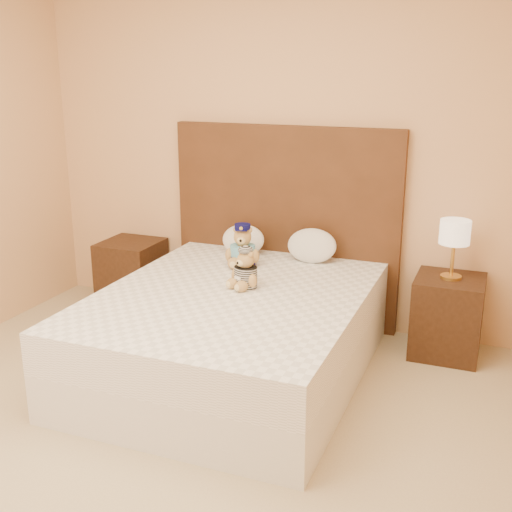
# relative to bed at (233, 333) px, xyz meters

# --- Properties ---
(ground) EXTENTS (4.00, 4.50, 0.00)m
(ground) POSITION_rel_bed_xyz_m (0.00, -1.20, -0.28)
(ground) COLOR #C0AE89
(ground) RESTS_ON ground
(room_walls) EXTENTS (4.04, 4.52, 2.72)m
(room_walls) POSITION_rel_bed_xyz_m (0.00, -0.74, 1.53)
(room_walls) COLOR tan
(room_walls) RESTS_ON ground
(bed) EXTENTS (1.60, 2.00, 0.55)m
(bed) POSITION_rel_bed_xyz_m (0.00, 0.00, 0.00)
(bed) COLOR white
(bed) RESTS_ON ground
(headboard) EXTENTS (1.75, 0.08, 1.50)m
(headboard) POSITION_rel_bed_xyz_m (0.00, 1.01, 0.47)
(headboard) COLOR #4F2C17
(headboard) RESTS_ON ground
(nightstand_left) EXTENTS (0.45, 0.45, 0.55)m
(nightstand_left) POSITION_rel_bed_xyz_m (-1.25, 0.80, -0.00)
(nightstand_left) COLOR #3B2112
(nightstand_left) RESTS_ON ground
(nightstand_right) EXTENTS (0.45, 0.45, 0.55)m
(nightstand_right) POSITION_rel_bed_xyz_m (1.25, 0.80, -0.00)
(nightstand_right) COLOR #3B2112
(nightstand_right) RESTS_ON ground
(lamp) EXTENTS (0.20, 0.20, 0.40)m
(lamp) POSITION_rel_bed_xyz_m (1.25, 0.80, 0.57)
(lamp) COLOR gold
(lamp) RESTS_ON nightstand_right
(teddy_police) EXTENTS (0.31, 0.30, 0.30)m
(teddy_police) POSITION_rel_bed_xyz_m (-0.16, 0.55, 0.42)
(teddy_police) COLOR #AC7B42
(teddy_police) RESTS_ON bed
(teddy_prisoner) EXTENTS (0.30, 0.29, 0.26)m
(teddy_prisoner) POSITION_rel_bed_xyz_m (0.04, 0.12, 0.40)
(teddy_prisoner) COLOR #AC7B42
(teddy_prisoner) RESTS_ON bed
(pillow_left) EXTENTS (0.34, 0.22, 0.24)m
(pillow_left) POSITION_rel_bed_xyz_m (-0.27, 0.83, 0.39)
(pillow_left) COLOR white
(pillow_left) RESTS_ON bed
(pillow_right) EXTENTS (0.36, 0.24, 0.26)m
(pillow_right) POSITION_rel_bed_xyz_m (0.27, 0.83, 0.40)
(pillow_right) COLOR white
(pillow_right) RESTS_ON bed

